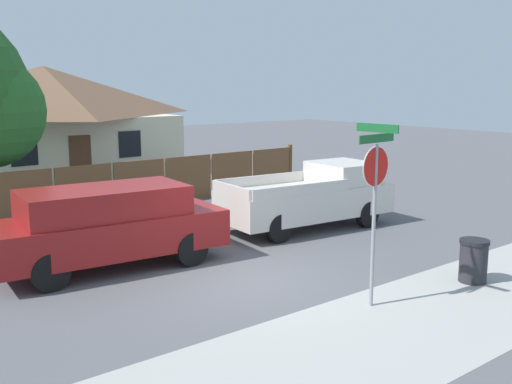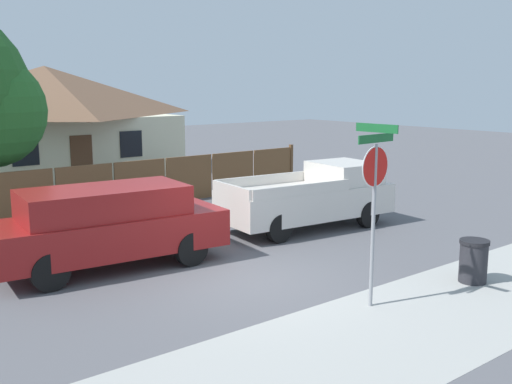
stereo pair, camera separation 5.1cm
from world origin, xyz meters
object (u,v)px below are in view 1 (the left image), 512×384
object	(u,v)px
orange_pickup	(312,197)
trash_bin	(473,261)
house	(46,119)
stop_sign	(375,183)
red_suv	(109,224)

from	to	relation	value
orange_pickup	trash_bin	distance (m)	5.59
house	trash_bin	distance (m)	20.25
stop_sign	house	bearing A→B (deg)	82.83
house	red_suv	distance (m)	15.13
house	stop_sign	world-z (taller)	house
red_suv	orange_pickup	xyz separation A→B (m)	(6.13, -0.02, -0.11)
red_suv	stop_sign	xyz separation A→B (m)	(2.73, -5.12, 1.29)
house	orange_pickup	bearing A→B (deg)	-81.29
red_suv	stop_sign	size ratio (longest dim) A/B	1.54
red_suv	trash_bin	xyz separation A→B (m)	(5.39, -5.55, -0.54)
red_suv	stop_sign	bearing A→B (deg)	-56.15
trash_bin	orange_pickup	bearing A→B (deg)	82.43
stop_sign	orange_pickup	bearing A→B (deg)	52.52
orange_pickup	stop_sign	distance (m)	6.29
house	orange_pickup	world-z (taller)	house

